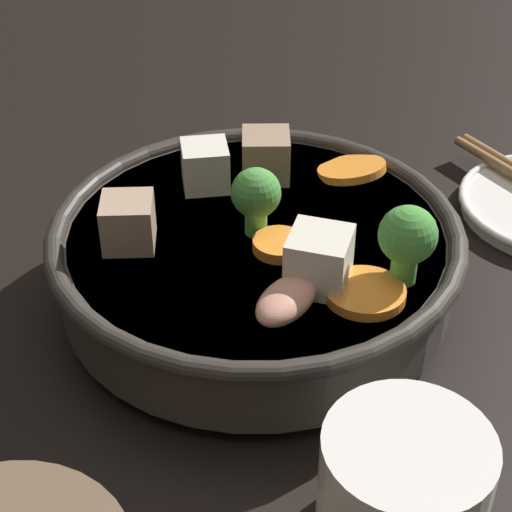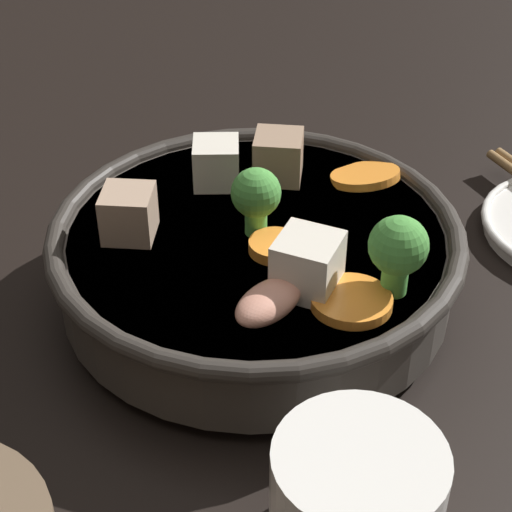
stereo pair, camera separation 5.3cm
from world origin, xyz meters
The scene contains 3 objects.
ground_plane centered at (0.00, 0.00, 0.00)m, with size 3.00×3.00×0.00m, color black.
stirfry_bowl centered at (0.00, 0.00, 0.04)m, with size 0.25×0.25×0.10m.
tea_cup centered at (0.17, 0.08, 0.03)m, with size 0.08×0.08×0.06m.
Camera 1 is at (0.42, 0.04, 0.35)m, focal length 60.00 mm.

